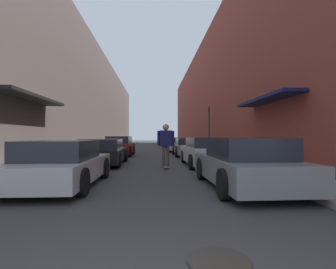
% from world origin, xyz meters
% --- Properties ---
extents(ground, '(121.37, 121.37, 0.00)m').
position_xyz_m(ground, '(0.00, 22.07, 0.00)').
color(ground, '#38383A').
extents(curb_strip_left, '(1.80, 55.17, 0.12)m').
position_xyz_m(curb_strip_left, '(-4.32, 27.58, 0.06)').
color(curb_strip_left, gray).
rests_on(curb_strip_left, ground).
extents(curb_strip_right, '(1.80, 55.17, 0.12)m').
position_xyz_m(curb_strip_right, '(4.32, 27.58, 0.06)').
color(curb_strip_right, gray).
rests_on(curb_strip_right, ground).
extents(building_row_left, '(4.90, 55.17, 10.20)m').
position_xyz_m(building_row_left, '(-7.22, 27.58, 5.10)').
color(building_row_left, '#564C47').
rests_on(building_row_left, ground).
extents(building_row_right, '(4.90, 55.17, 11.54)m').
position_xyz_m(building_row_right, '(7.22, 27.58, 5.77)').
color(building_row_right, brown).
rests_on(building_row_right, ground).
extents(parked_car_left_0, '(1.99, 4.30, 1.24)m').
position_xyz_m(parked_car_left_0, '(-2.41, 6.17, 0.60)').
color(parked_car_left_0, '#B7B7BC').
rests_on(parked_car_left_0, ground).
extents(parked_car_left_1, '(2.06, 4.66, 1.22)m').
position_xyz_m(parked_car_left_1, '(-2.36, 11.61, 0.60)').
color(parked_car_left_1, black).
rests_on(parked_car_left_1, ground).
extents(parked_car_left_2, '(1.86, 4.44, 1.35)m').
position_xyz_m(parked_car_left_2, '(-2.29, 17.27, 0.66)').
color(parked_car_left_2, maroon).
rests_on(parked_car_left_2, ground).
extents(parked_car_right_0, '(2.01, 4.31, 1.32)m').
position_xyz_m(parked_car_right_0, '(2.49, 5.65, 0.64)').
color(parked_car_right_0, gray).
rests_on(parked_car_right_0, ground).
extents(parked_car_right_1, '(1.96, 4.57, 1.30)m').
position_xyz_m(parked_car_right_1, '(2.49, 10.77, 0.63)').
color(parked_car_right_1, silver).
rests_on(parked_car_right_1, ground).
extents(parked_car_right_2, '(1.96, 4.24, 1.20)m').
position_xyz_m(parked_car_right_2, '(2.44, 16.72, 0.60)').
color(parked_car_right_2, gray).
rests_on(parked_car_right_2, ground).
extents(parked_car_right_3, '(1.93, 4.01, 1.22)m').
position_xyz_m(parked_car_right_3, '(2.28, 21.92, 0.60)').
color(parked_car_right_3, '#B7B7BC').
rests_on(parked_car_right_3, ground).
extents(parked_car_right_4, '(1.99, 4.44, 1.15)m').
position_xyz_m(parked_car_right_4, '(2.42, 26.84, 0.57)').
color(parked_car_right_4, '#515459').
rests_on(parked_car_right_4, ground).
extents(parked_car_right_5, '(1.94, 4.32, 1.20)m').
position_xyz_m(parked_car_right_5, '(2.25, 32.08, 0.59)').
color(parked_car_right_5, navy).
rests_on(parked_car_right_5, ground).
extents(skateboarder, '(0.72, 0.78, 1.88)m').
position_xyz_m(skateboarder, '(0.60, 9.97, 1.16)').
color(skateboarder, brown).
rests_on(skateboarder, ground).
extents(manhole_cover, '(0.70, 0.70, 0.02)m').
position_xyz_m(manhole_cover, '(0.79, 1.71, 0.01)').
color(manhole_cover, '#332D28').
rests_on(manhole_cover, ground).
extents(traffic_light, '(0.16, 0.22, 3.63)m').
position_xyz_m(traffic_light, '(4.56, 19.92, 2.35)').
color(traffic_light, '#2D2D2D').
rests_on(traffic_light, curb_strip_right).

